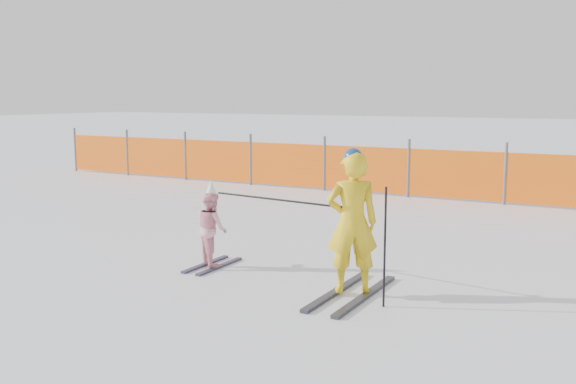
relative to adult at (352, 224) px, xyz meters
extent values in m
plane|color=white|center=(-1.06, -0.01, -0.80)|extent=(120.00, 120.00, 0.00)
cube|color=black|center=(-0.17, 0.00, -0.78)|extent=(0.09, 1.59, 0.04)
cube|color=black|center=(0.17, 0.00, -0.78)|extent=(0.09, 1.59, 0.04)
imported|color=yellow|center=(0.00, 0.00, 0.01)|extent=(0.67, 0.61, 1.53)
sphere|color=navy|center=(0.00, 0.00, 0.71)|extent=(0.20, 0.20, 0.20)
cube|color=black|center=(-2.14, 0.24, -0.78)|extent=(0.09, 0.93, 0.03)
cube|color=black|center=(-1.92, 0.24, -0.78)|extent=(0.09, 0.93, 0.03)
imported|color=#FDA5B3|center=(-2.03, 0.24, -0.30)|extent=(0.57, 0.54, 0.93)
cone|color=white|center=(-2.03, 0.24, 0.20)|extent=(0.19, 0.19, 0.24)
cylinder|color=black|center=(0.45, -0.20, -0.17)|extent=(0.02, 0.02, 1.25)
cylinder|color=black|center=(-1.01, 0.12, 0.17)|extent=(1.78, 0.23, 0.02)
cylinder|color=#595960|center=(-11.69, 6.93, -0.17)|extent=(0.06, 0.06, 1.25)
cylinder|color=#595960|center=(-9.69, 6.93, -0.17)|extent=(0.06, 0.06, 1.25)
cylinder|color=#595960|center=(-7.69, 6.93, -0.17)|extent=(0.06, 0.06, 1.25)
cylinder|color=#595960|center=(-5.69, 6.93, -0.17)|extent=(0.06, 0.06, 1.25)
cylinder|color=#595960|center=(-3.69, 6.93, -0.17)|extent=(0.06, 0.06, 1.25)
cylinder|color=#595960|center=(-1.69, 6.93, -0.17)|extent=(0.06, 0.06, 1.25)
cylinder|color=#595960|center=(0.31, 6.93, -0.17)|extent=(0.06, 0.06, 1.25)
cube|color=#FF640D|center=(-4.39, 6.93, -0.25)|extent=(14.59, 0.03, 1.00)
camera|label=1|loc=(2.68, -6.25, 1.36)|focal=40.00mm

